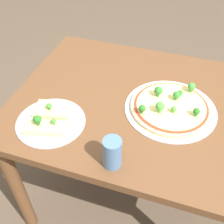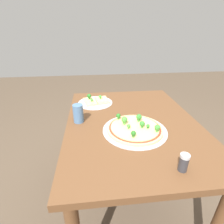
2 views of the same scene
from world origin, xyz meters
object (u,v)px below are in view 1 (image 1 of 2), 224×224
object	(u,v)px
dining_table	(142,119)
pizza_tray_slice	(49,119)
pizza_tray_whole	(171,107)
drinking_cup	(112,153)

from	to	relation	value
dining_table	pizza_tray_slice	bearing A→B (deg)	-145.45
pizza_tray_slice	pizza_tray_whole	bearing A→B (deg)	26.18
pizza_tray_slice	drinking_cup	size ratio (longest dim) A/B	2.31
dining_table	drinking_cup	xyz separation A→B (m)	(-0.03, -0.34, 0.16)
pizza_tray_whole	dining_table	bearing A→B (deg)	175.82
pizza_tray_whole	drinking_cup	size ratio (longest dim) A/B	3.20
pizza_tray_slice	drinking_cup	world-z (taller)	drinking_cup
pizza_tray_slice	drinking_cup	bearing A→B (deg)	-21.26
dining_table	pizza_tray_slice	distance (m)	0.41
drinking_cup	dining_table	bearing A→B (deg)	85.28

